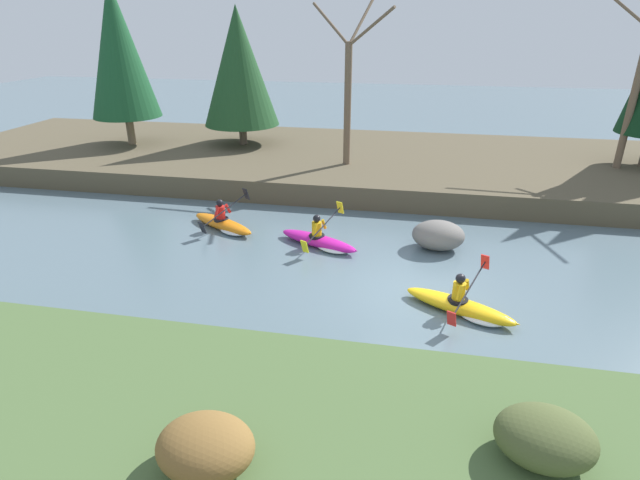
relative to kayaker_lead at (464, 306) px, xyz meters
name	(u,v)px	position (x,y,z in m)	size (l,w,h in m)	color
ground_plane	(412,294)	(-1.21, 0.69, -0.20)	(90.00, 90.00, 0.00)	slate
riverbank_far	(419,165)	(-1.21, 11.53, 0.23)	(44.00, 10.18, 0.86)	brown
conifer_tree_far_left	(118,50)	(-14.83, 11.18, 4.91)	(3.11, 3.11, 7.21)	#7A664C
conifer_tree_left	(239,67)	(-9.58, 12.23, 4.19)	(3.49, 3.49, 6.13)	brown
bare_tree_upstream	(349,90)	(-4.16, 9.64, 3.63)	(3.48, 3.44, 6.31)	brown
bare_tree_mid_upstream	(638,82)	(6.68, 11.15, 4.00)	(3.90, 3.85, 7.10)	brown
shrub_clump_nearest	(206,447)	(-3.85, -5.96, 0.96)	(1.34, 1.12, 0.73)	brown
shrub_clump_second	(545,438)	(0.63, -4.93, 0.97)	(1.35, 1.13, 0.73)	#4C562D
kayaker_lead	(464,306)	(0.00, 0.00, 0.00)	(2.70, 1.95, 1.20)	yellow
kayaker_middle	(321,241)	(-4.00, 3.08, 0.00)	(2.72, 1.97, 1.20)	#C61999
kayaker_trailing	(225,224)	(-7.39, 3.83, 0.00)	(2.65, 1.95, 1.20)	orange
boulder_midstream	(438,235)	(-0.53, 3.62, 0.24)	(1.56, 1.22, 0.88)	slate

